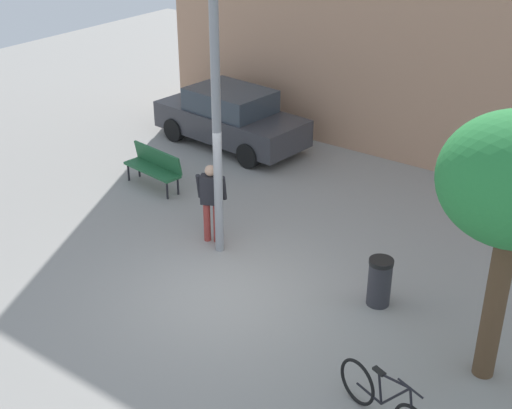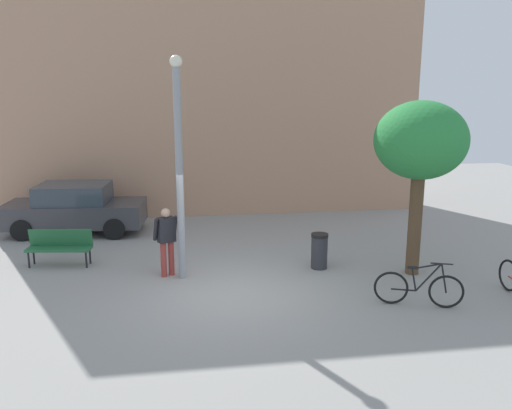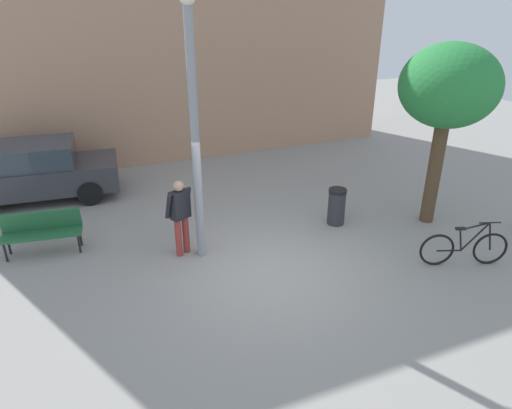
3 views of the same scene
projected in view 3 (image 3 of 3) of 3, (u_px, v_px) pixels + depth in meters
The scene contains 9 objects.
ground_plane at pixel (269, 272), 9.14m from camera, with size 36.00×36.00×0.00m, color gray.
building_facade at pixel (164, 8), 14.13m from camera, with size 15.05×2.00×9.31m, color tan.
lamppost at pixel (194, 127), 8.58m from camera, with size 0.28×0.28×5.14m.
person_by_lamppost at pixel (180, 213), 9.39m from camera, with size 0.63×0.47×1.67m.
park_bench at pixel (42, 229), 9.64m from camera, with size 1.65×0.68×0.92m.
plaza_tree at pixel (449, 88), 9.89m from camera, with size 2.15×2.15×4.17m.
bicycle_black at pixel (464, 248), 9.23m from camera, with size 1.72×0.66×0.97m.
parked_car_charcoal at pixel (35, 172), 12.09m from camera, with size 4.34×2.12×1.55m.
trash_bin at pixel (337, 206), 10.89m from camera, with size 0.43×0.43×0.89m.
Camera 3 is at (-3.16, -7.06, 5.05)m, focal length 32.07 mm.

